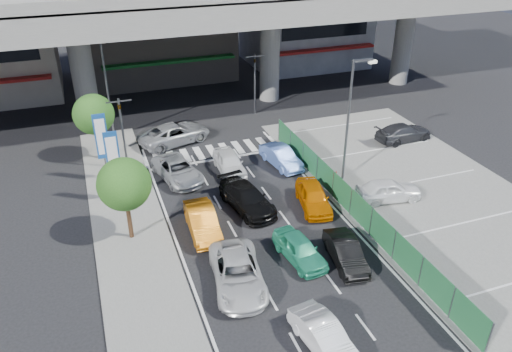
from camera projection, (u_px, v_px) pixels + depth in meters
name	position (u px, v px, depth m)	size (l,w,h in m)	color
ground	(279.00, 254.00, 25.98)	(120.00, 120.00, 0.00)	black
parking_lot	(431.00, 198.00, 30.88)	(12.00, 28.00, 0.06)	#62615F
sidewalk_left	(132.00, 237.00, 27.16)	(4.00, 30.00, 0.12)	#62615F
fence_run	(360.00, 211.00, 27.94)	(0.16, 22.00, 1.80)	#205D34
expressway	(177.00, 6.00, 39.88)	(64.00, 14.00, 10.75)	slate
building_center	(155.00, 1.00, 49.54)	(14.00, 10.90, 15.00)	gray
building_east	(305.00, 8.00, 54.19)	(12.00, 10.90, 12.00)	gray
traffic_light_left	(121.00, 117.00, 32.12)	(1.60, 1.24, 5.20)	#595B60
traffic_light_right	(255.00, 69.00, 41.37)	(1.60, 1.24, 5.20)	#595B60
street_lamp_right	(351.00, 111.00, 30.76)	(1.65, 0.22, 8.00)	#595B60
street_lamp_left	(108.00, 78.00, 36.63)	(1.65, 0.22, 8.00)	#595B60
signboard_near	(113.00, 158.00, 28.95)	(0.80, 0.14, 4.70)	#595B60
signboard_far	(102.00, 139.00, 31.30)	(0.80, 0.14, 4.70)	#595B60
tree_near	(124.00, 184.00, 25.56)	(2.80, 2.80, 4.80)	#382314
tree_far	(94.00, 115.00, 33.97)	(2.80, 2.80, 4.80)	#382314
hatch_white_back_mid	(324.00, 337.00, 20.22)	(1.31, 3.76, 1.24)	white
sedan_white_mid_left	(238.00, 273.00, 23.56)	(2.29, 4.97, 1.38)	silver
taxi_teal_mid	(300.00, 249.00, 25.30)	(1.50, 3.72, 1.27)	#2BA078
hatch_black_mid_right	(346.00, 253.00, 25.07)	(1.31, 3.75, 1.24)	black
taxi_orange_left	(202.00, 222.00, 27.38)	(1.46, 4.19, 1.38)	#CA6E11
sedan_black_mid	(247.00, 198.00, 29.54)	(1.93, 4.76, 1.38)	black
taxi_orange_right	(313.00, 197.00, 29.68)	(1.63, 4.05, 1.38)	#CE6701
wagon_silver_front_left	(178.00, 170.00, 32.72)	(2.17, 4.70, 1.31)	#989A9E
sedan_white_front_mid	(230.00, 163.00, 33.58)	(1.63, 4.05, 1.38)	white
kei_truck_front_right	(281.00, 157.00, 34.41)	(1.39, 3.98, 1.31)	#4F70C0
crossing_wagon_silver	(175.00, 134.00, 37.62)	(2.52, 5.47, 1.52)	gray
parked_sedan_white	(389.00, 190.00, 30.28)	(1.61, 4.00, 1.36)	white
parked_sedan_dgrey	(404.00, 132.00, 37.92)	(1.84, 4.53, 1.31)	#2D2D32
traffic_cone	(336.00, 175.00, 32.61)	(0.37, 0.37, 0.71)	red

